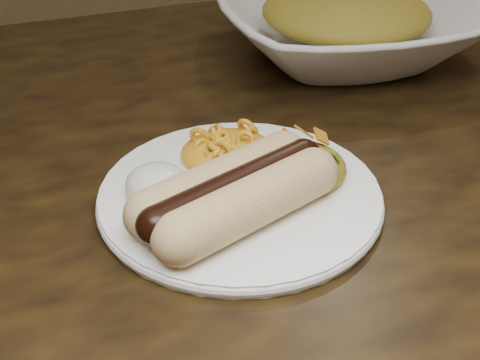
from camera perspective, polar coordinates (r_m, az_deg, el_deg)
name	(u,v)px	position (r m, az deg, el deg)	size (l,w,h in m)	color
table	(123,282)	(0.62, -9.98, -8.60)	(1.60, 0.90, 0.75)	#2F210B
plate	(240,196)	(0.55, 0.00, -1.39)	(0.23, 0.23, 0.01)	white
hotdog	(235,192)	(0.51, -0.39, -1.01)	(0.15, 0.11, 0.04)	#EECB83
mac_and_cheese	(227,141)	(0.58, -1.10, 3.39)	(0.08, 0.08, 0.03)	yellow
sour_cream	(156,176)	(0.54, -7.17, 0.30)	(0.05, 0.05, 0.03)	silver
taco_salad	(298,160)	(0.56, 4.97, 1.70)	(0.08, 0.08, 0.04)	#B9631E
serving_bowl	(345,26)	(0.82, 8.94, 12.82)	(0.30, 0.30, 0.07)	silver
bowl_filling	(346,15)	(0.81, 9.02, 13.72)	(0.20, 0.20, 0.05)	#B9631E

